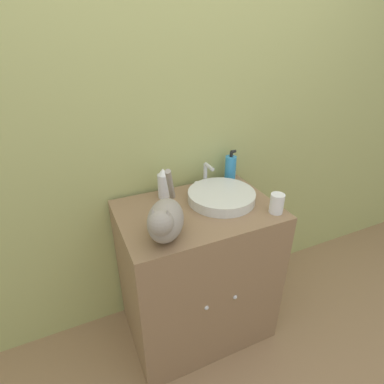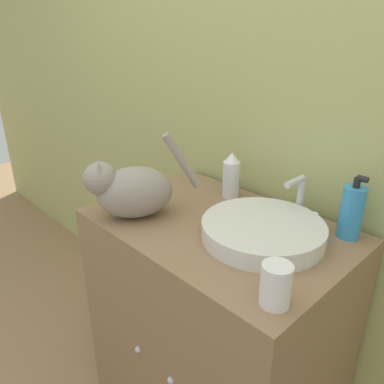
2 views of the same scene
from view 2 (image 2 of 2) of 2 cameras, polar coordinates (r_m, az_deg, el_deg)
wall_back at (r=1.37m, az=14.09°, el=13.17°), size 6.00×0.05×2.50m
vanity_cabinet at (r=1.49m, az=3.49°, el=-20.20°), size 0.84×0.59×0.89m
sink_basin at (r=1.15m, az=10.74°, el=-5.77°), size 0.37×0.37×0.06m
faucet at (r=1.28m, az=15.91°, el=-1.21°), size 0.14×0.11×0.15m
cat at (r=1.25m, az=-9.36°, el=0.41°), size 0.26×0.38×0.28m
soap_bottle at (r=1.22m, az=23.15°, el=-2.76°), size 0.07×0.07×0.20m
spray_bottle at (r=1.40m, az=5.99°, el=2.48°), size 0.07×0.07×0.17m
cup at (r=0.89m, az=12.65°, el=-13.65°), size 0.07×0.07×0.10m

